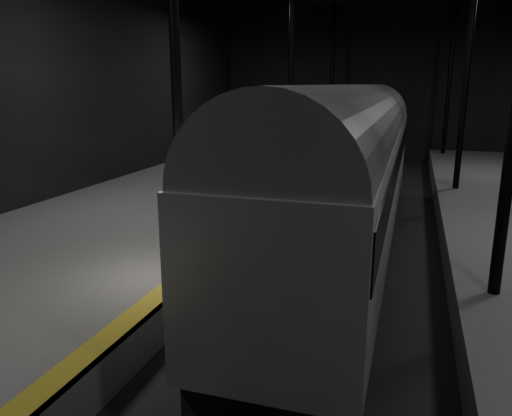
% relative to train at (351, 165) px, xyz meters
% --- Properties ---
extents(ground, '(44.00, 44.00, 0.00)m').
position_rel_train_xyz_m(ground, '(0.00, -0.59, -3.00)').
color(ground, black).
rests_on(ground, ground).
extents(platform_left, '(9.00, 43.80, 1.00)m').
position_rel_train_xyz_m(platform_left, '(-7.50, -0.59, -2.50)').
color(platform_left, '#565653').
rests_on(platform_left, ground).
extents(tactile_strip, '(0.50, 43.80, 0.01)m').
position_rel_train_xyz_m(tactile_strip, '(-3.25, -0.59, -1.99)').
color(tactile_strip, olive).
rests_on(tactile_strip, platform_left).
extents(track, '(2.40, 43.00, 0.24)m').
position_rel_train_xyz_m(track, '(0.00, -0.59, -2.93)').
color(track, '#3F3328').
rests_on(track, ground).
extents(train, '(3.01, 20.10, 5.37)m').
position_rel_train_xyz_m(train, '(0.00, 0.00, 0.00)').
color(train, '#A6A8AE').
rests_on(train, ground).
extents(woman, '(0.66, 0.49, 1.65)m').
position_rel_train_xyz_m(woman, '(-3.80, -2.99, -1.17)').
color(woman, '#93755A').
rests_on(woman, platform_left).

